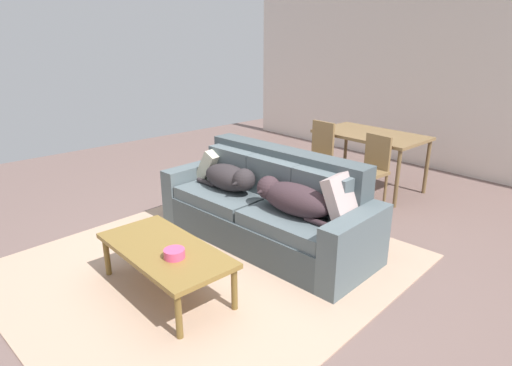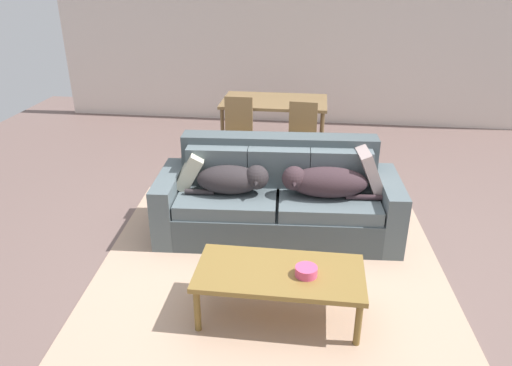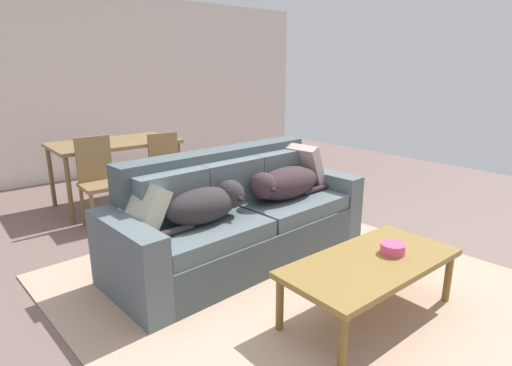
% 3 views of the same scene
% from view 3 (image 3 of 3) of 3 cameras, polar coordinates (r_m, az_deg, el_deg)
% --- Properties ---
extents(ground_plane, '(10.00, 10.00, 0.00)m').
position_cam_3_polar(ground_plane, '(3.59, -0.00, -11.27)').
color(ground_plane, '#715953').
extents(back_partition, '(8.00, 0.12, 2.70)m').
position_cam_3_polar(back_partition, '(6.80, -22.34, 12.15)').
color(back_partition, beige).
rests_on(back_partition, ground).
extents(area_rug, '(3.26, 3.56, 0.01)m').
position_cam_3_polar(area_rug, '(3.25, 6.09, -14.39)').
color(area_rug, tan).
rests_on(area_rug, ground).
extents(couch, '(2.38, 1.02, 0.93)m').
position_cam_3_polar(couch, '(3.62, -2.45, -4.90)').
color(couch, '#444E52').
rests_on(couch, ground).
extents(dog_on_left_cushion, '(0.79, 0.35, 0.29)m').
position_cam_3_polar(dog_on_left_cushion, '(3.20, -6.66, -2.85)').
color(dog_on_left_cushion, '#2C2729').
rests_on(dog_on_left_cushion, couch).
extents(dog_on_right_cushion, '(0.94, 0.40, 0.30)m').
position_cam_3_polar(dog_on_right_cushion, '(3.71, 3.85, -0.07)').
color(dog_on_right_cushion, '#38272C').
rests_on(dog_on_right_cushion, couch).
extents(throw_pillow_by_left_arm, '(0.35, 0.41, 0.39)m').
position_cam_3_polar(throw_pillow_by_left_arm, '(3.11, -15.42, -3.43)').
color(throw_pillow_by_left_arm, '#B2AF99').
rests_on(throw_pillow_by_left_arm, couch).
extents(throw_pillow_by_right_arm, '(0.33, 0.49, 0.46)m').
position_cam_3_polar(throw_pillow_by_right_arm, '(4.15, 6.25, 2.35)').
color(throw_pillow_by_right_arm, '#B69F9C').
rests_on(throw_pillow_by_right_arm, couch).
extents(coffee_table, '(1.25, 0.60, 0.41)m').
position_cam_3_polar(coffee_table, '(2.87, 15.57, -10.96)').
color(coffee_table, olive).
rests_on(coffee_table, ground).
extents(bowl_on_coffee_table, '(0.16, 0.16, 0.07)m').
position_cam_3_polar(bowl_on_coffee_table, '(2.97, 18.35, -8.58)').
color(bowl_on_coffee_table, '#EA4C7F').
rests_on(bowl_on_coffee_table, coffee_table).
extents(dining_table, '(1.42, 0.84, 0.77)m').
position_cam_3_polar(dining_table, '(5.28, -18.96, 4.69)').
color(dining_table, olive).
rests_on(dining_table, ground).
extents(dining_chair_near_left, '(0.41, 0.41, 0.94)m').
position_cam_3_polar(dining_chair_near_left, '(4.62, -20.87, 0.72)').
color(dining_chair_near_left, olive).
rests_on(dining_chair_near_left, ground).
extents(dining_chair_near_right, '(0.43, 0.43, 0.89)m').
position_cam_3_polar(dining_chair_near_right, '(4.97, -12.09, 2.17)').
color(dining_chair_near_right, olive).
rests_on(dining_chair_near_right, ground).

